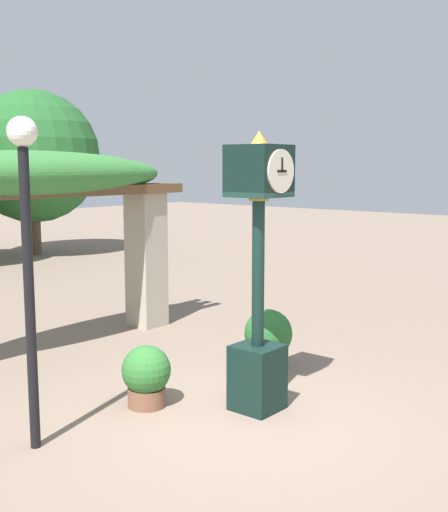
{
  "coord_description": "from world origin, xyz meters",
  "views": [
    {
      "loc": [
        -5.31,
        -4.17,
        2.79
      ],
      "look_at": [
        0.35,
        0.59,
        1.74
      ],
      "focal_mm": 45.0,
      "sensor_mm": 36.0,
      "label": 1
    }
  ],
  "objects": [
    {
      "name": "pergola",
      "position": [
        0.0,
        3.93,
        2.28
      ],
      "size": [
        5.59,
        1.13,
        3.0
      ],
      "color": "#A89E89",
      "rests_on": "ground"
    },
    {
      "name": "pedestal_clock",
      "position": [
        0.35,
        0.09,
        1.58
      ],
      "size": [
        0.57,
        0.62,
        3.16
      ],
      "color": "black",
      "rests_on": "ground"
    },
    {
      "name": "potted_plant_near_left",
      "position": [
        1.48,
        0.76,
        0.49
      ],
      "size": [
        0.65,
        0.65,
        0.87
      ],
      "color": "gray",
      "rests_on": "ground"
    },
    {
      "name": "potted_plant_near_right",
      "position": [
        -0.41,
        1.13,
        0.38
      ],
      "size": [
        0.57,
        0.57,
        0.72
      ],
      "color": "brown",
      "rests_on": "ground"
    },
    {
      "name": "ground_plane",
      "position": [
        0.0,
        0.0,
        0.0
      ],
      "size": [
        60.0,
        60.0,
        0.0
      ],
      "primitive_type": "plane",
      "color": "#7F6B5B"
    },
    {
      "name": "lamp_post",
      "position": [
        -1.88,
        1.17,
        2.2
      ],
      "size": [
        0.29,
        0.29,
        3.24
      ],
      "color": "black",
      "rests_on": "ground"
    }
  ]
}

